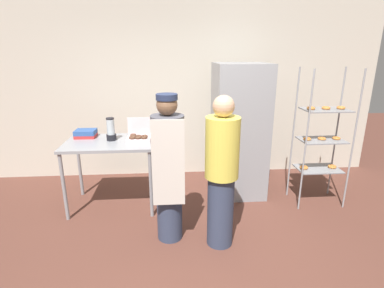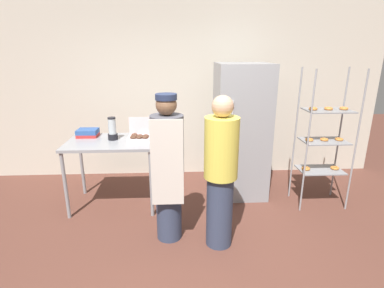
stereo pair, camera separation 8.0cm
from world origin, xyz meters
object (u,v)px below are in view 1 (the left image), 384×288
person_customer (222,173)px  blender_pitcher (111,130)px  person_baker (168,168)px  baking_rack (322,139)px  binder_stack (86,134)px  donut_box (139,137)px  refrigerator (239,131)px

person_customer → blender_pitcher: bearing=141.9°
person_baker → blender_pitcher: bearing=130.6°
baking_rack → binder_stack: (-3.12, 0.32, 0.05)m
binder_stack → person_customer: person_customer is taller
donut_box → binder_stack: size_ratio=1.11×
baking_rack → person_customer: bearing=-150.2°
donut_box → person_customer: person_customer is taller
baking_rack → blender_pitcher: size_ratio=6.13×
blender_pitcher → person_customer: 1.63m
baking_rack → blender_pitcher: baking_rack is taller
person_customer → binder_stack: bearing=144.6°
donut_box → binder_stack: bearing=162.5°
donut_box → person_customer: 1.32m
donut_box → binder_stack: donut_box is taller
refrigerator → blender_pitcher: refrigerator is taller
blender_pitcher → baking_rack: bearing=-3.2°
refrigerator → blender_pitcher: (-1.73, -0.25, 0.11)m
binder_stack → baking_rack: bearing=-5.8°
binder_stack → person_customer: (1.64, -1.16, -0.13)m
donut_box → person_baker: bearing=-64.4°
refrigerator → donut_box: bearing=-167.4°
person_baker → person_customer: bearing=-14.9°
person_baker → binder_stack: bearing=137.2°
refrigerator → person_baker: refrigerator is taller
refrigerator → donut_box: 1.41m
blender_pitcher → person_baker: bearing=-49.4°
person_customer → donut_box: bearing=134.5°
binder_stack → person_baker: (1.10, -1.02, -0.12)m
baking_rack → person_baker: baking_rack is taller
person_customer → baking_rack: bearing=29.8°
binder_stack → person_baker: 1.51m
baking_rack → donut_box: size_ratio=6.07×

